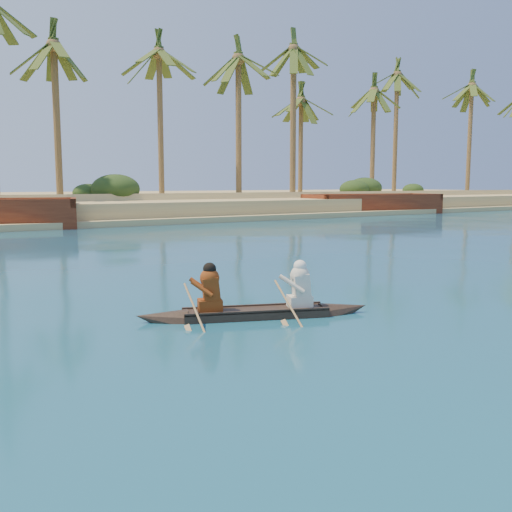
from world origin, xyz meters
TOP-DOWN VIEW (x-y plane):
  - ground at (0.00, 0.00)m, footprint 160.00×160.00m
  - sandy_embankment at (0.00, 46.89)m, footprint 150.00×51.00m
  - palm_grove at (0.00, 35.00)m, footprint 110.00×14.00m
  - shrub_cluster at (0.00, 31.50)m, footprint 100.00×6.00m
  - canoe at (-6.37, -0.50)m, footprint 4.28×2.12m
  - barge_right at (21.34, 24.54)m, footprint 11.75×5.27m

SIDE VIEW (x-z plane):
  - ground at x=0.00m, z-range 0.00..0.00m
  - canoe at x=-6.37m, z-range -0.37..0.83m
  - sandy_embankment at x=0.00m, z-range -0.22..1.28m
  - barge_right at x=21.34m, z-range -0.28..1.61m
  - shrub_cluster at x=0.00m, z-range 0.00..2.40m
  - palm_grove at x=0.00m, z-range 0.00..16.00m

